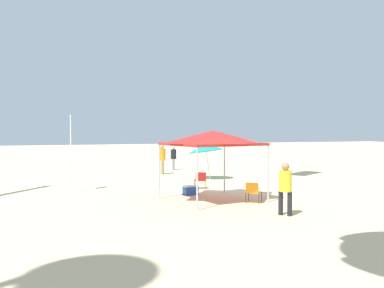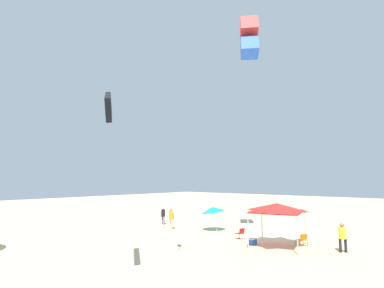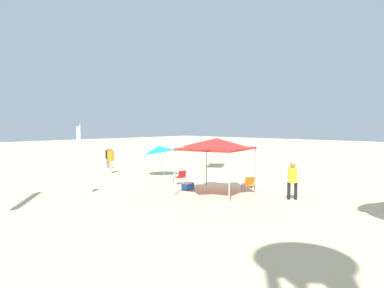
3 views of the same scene
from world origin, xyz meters
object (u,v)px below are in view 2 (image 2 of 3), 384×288
(canopy_tent, at_px, (277,208))
(cooler_box, at_px, (252,241))
(banner_flag, at_px, (176,216))
(folding_chair_facing_ocean, at_px, (240,233))
(person_far_stroller, at_px, (171,216))
(kite_box_red, at_px, (249,38))
(kite_parafoil_black, at_px, (109,106))
(folding_chair_near_cooler, at_px, (302,239))
(person_beachcomber, at_px, (163,214))
(beach_umbrella, at_px, (213,209))
(person_watching_sky, at_px, (342,235))

(canopy_tent, distance_m, cooler_box, 2.87)
(banner_flag, bearing_deg, folding_chair_facing_ocean, -98.87)
(person_far_stroller, bearing_deg, kite_box_red, 39.55)
(folding_chair_facing_ocean, xyz_separation_m, banner_flag, (0.92, 5.91, 1.63))
(canopy_tent, height_order, banner_flag, banner_flag)
(kite_parafoil_black, bearing_deg, banner_flag, 138.34)
(cooler_box, distance_m, kite_box_red, 15.43)
(folding_chair_near_cooler, distance_m, person_beachcomber, 13.94)
(cooler_box, relative_size, kite_box_red, 0.20)
(beach_umbrella, bearing_deg, folding_chair_facing_ocean, 156.24)
(cooler_box, xyz_separation_m, kite_box_red, (0.86, -1.75, 15.30))
(folding_chair_facing_ocean, distance_m, folding_chair_near_cooler, 4.39)
(canopy_tent, bearing_deg, person_far_stroller, -3.28)
(person_watching_sky, distance_m, kite_box_red, 15.71)
(person_beachcomber, bearing_deg, canopy_tent, -175.28)
(kite_box_red, bearing_deg, folding_chair_near_cooler, -34.95)
(beach_umbrella, height_order, kite_parafoil_black, kite_parafoil_black)
(person_far_stroller, bearing_deg, folding_chair_near_cooler, 36.97)
(folding_chair_facing_ocean, bearing_deg, cooler_box, 70.99)
(person_beachcomber, bearing_deg, folding_chair_facing_ocean, -174.56)
(canopy_tent, distance_m, banner_flag, 6.72)
(folding_chair_facing_ocean, distance_m, kite_parafoil_black, 13.95)
(beach_umbrella, relative_size, cooler_box, 3.45)
(person_beachcomber, relative_size, person_far_stroller, 0.88)
(person_far_stroller, relative_size, kite_parafoil_black, 0.64)
(folding_chair_facing_ocean, relative_size, person_far_stroller, 0.43)
(canopy_tent, height_order, person_watching_sky, canopy_tent)
(folding_chair_facing_ocean, relative_size, kite_box_red, 0.25)
(person_watching_sky, bearing_deg, folding_chair_near_cooler, -39.34)
(kite_box_red, bearing_deg, beach_umbrella, 135.73)
(canopy_tent, relative_size, kite_parafoil_black, 1.33)
(beach_umbrella, height_order, kite_box_red, kite_box_red)
(canopy_tent, bearing_deg, person_watching_sky, -161.73)
(folding_chair_near_cooler, bearing_deg, beach_umbrella, -58.16)
(person_beachcomber, height_order, kite_box_red, kite_box_red)
(person_far_stroller, bearing_deg, person_watching_sky, 36.13)
(canopy_tent, relative_size, person_watching_sky, 2.23)
(person_beachcomber, xyz_separation_m, person_far_stroller, (-2.57, 1.50, 0.14))
(cooler_box, height_order, kite_parafoil_black, kite_parafoil_black)
(kite_box_red, bearing_deg, cooler_box, -96.68)
(folding_chair_facing_ocean, distance_m, person_far_stroller, 7.01)
(cooler_box, bearing_deg, folding_chair_facing_ocean, -33.09)
(folding_chair_near_cooler, relative_size, person_beachcomber, 0.49)
(banner_flag, height_order, kite_parafoil_black, kite_parafoil_black)
(beach_umbrella, bearing_deg, person_watching_sky, 174.11)
(kite_parafoil_black, bearing_deg, beach_umbrella, 141.73)
(banner_flag, bearing_deg, person_far_stroller, -43.99)
(folding_chair_near_cooler, xyz_separation_m, person_watching_sky, (-2.47, 0.06, 0.56))
(canopy_tent, relative_size, person_far_stroller, 2.07)
(banner_flag, distance_m, kite_parafoil_black, 8.33)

